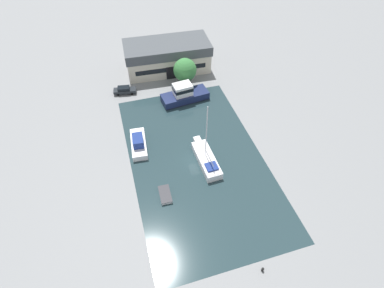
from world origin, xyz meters
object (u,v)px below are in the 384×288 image
Objects in this scene: warehouse_building at (167,56)px; motor_cruiser at (184,95)px; small_dinghy at (165,195)px; parked_car at (125,90)px; quay_tree_near_building at (185,70)px; sailboat_moored at (206,159)px; cabin_boat at (138,143)px.

motor_cruiser is at bearing -84.69° from warehouse_building.
parked_car is at bearing -82.96° from small_dinghy.
quay_tree_near_building is 0.57× the size of sailboat_moored.
cabin_boat is (-2.16, 11.54, 0.64)m from small_dinghy.
sailboat_moored is at bearing 170.53° from motor_cruiser.
warehouse_building is 8.41m from quay_tree_near_building.
sailboat_moored is at bearing 34.18° from parked_car.
sailboat_moored is 12.46m from cabin_boat.
motor_cruiser reaches higher than small_dinghy.
warehouse_building is at bearing 130.55° from parked_car.
cabin_boat is (-11.41, -10.60, -0.52)m from motor_cruiser.
quay_tree_near_building is 5.54m from motor_cruiser.
warehouse_building reaches higher than motor_cruiser.
parked_car is 25.69m from sailboat_moored.
small_dinghy is (2.40, -28.09, -0.51)m from parked_car.
small_dinghy is 0.47× the size of cabin_boat.
quay_tree_near_building is 0.92× the size of cabin_boat.
cabin_boat is at bearing 144.70° from sailboat_moored.
quay_tree_near_building reaches higher than cabin_boat.
warehouse_building is 5.75× the size of small_dinghy.
parked_car is 28.19m from small_dinghy.
small_dinghy is (-9.25, -22.13, -1.16)m from motor_cruiser.
sailboat_moored is 3.49× the size of small_dinghy.
motor_cruiser is (0.98, 17.42, 0.64)m from sailboat_moored.
small_dinghy is at bearing -152.44° from sailboat_moored.
motor_cruiser is 1.39× the size of cabin_boat.
quay_tree_near_building is at bearing -109.75° from small_dinghy.
motor_cruiser is at bearing 84.66° from sailboat_moored.
motor_cruiser is (11.65, -5.96, 0.64)m from parked_car.
warehouse_building is at bearing -102.01° from small_dinghy.
cabin_boat is (0.24, -16.55, 0.12)m from parked_car.
parked_car is at bearing 95.70° from cabin_boat.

